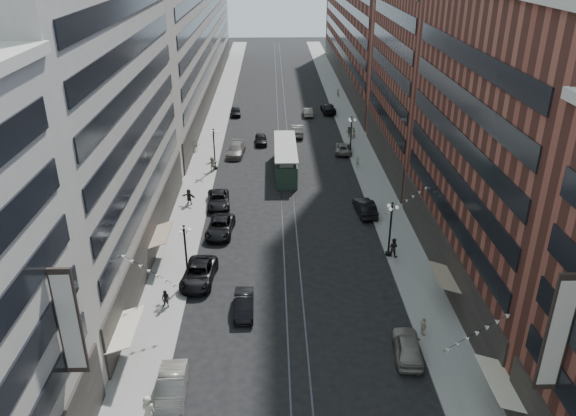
{
  "coord_description": "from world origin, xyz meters",
  "views": [
    {
      "loc": [
        -1.67,
        -14.0,
        26.97
      ],
      "look_at": [
        -0.31,
        32.47,
        5.0
      ],
      "focal_mm": 35.0,
      "sensor_mm": 36.0,
      "label": 1
    }
  ],
  "objects": [
    {
      "name": "sidewalk_west",
      "position": [
        -11.0,
        70.0,
        0.07
      ],
      "size": [
        4.0,
        180.0,
        0.15
      ],
      "primitive_type": "cube",
      "color": "gray",
      "rests_on": "ground"
    },
    {
      "name": "car_13",
      "position": [
        -3.36,
        65.53,
        0.72
      ],
      "size": [
        1.88,
        4.29,
        1.44
      ],
      "primitive_type": "imported",
      "rotation": [
        0.0,
        0.0,
        0.04
      ],
      "color": "black",
      "rests_on": "ground"
    },
    {
      "name": "car_11",
      "position": [
        8.4,
        61.26,
        0.68
      ],
      "size": [
        2.86,
        5.13,
        1.36
      ],
      "primitive_type": "imported",
      "rotation": [
        0.0,
        0.0,
        3.01
      ],
      "color": "slate",
      "rests_on": "ground"
    },
    {
      "name": "car_1",
      "position": [
        -8.4,
        14.09,
        0.82
      ],
      "size": [
        2.04,
        5.1,
        1.65
      ],
      "primitive_type": "imported",
      "rotation": [
        0.0,
        0.0,
        0.06
      ],
      "color": "slate",
      "rests_on": "ground"
    },
    {
      "name": "car_2",
      "position": [
        -8.26,
        28.13,
        0.8
      ],
      "size": [
        3.11,
        5.95,
        1.6
      ],
      "primitive_type": "imported",
      "rotation": [
        0.0,
        0.0,
        -0.08
      ],
      "color": "black",
      "rests_on": "ground"
    },
    {
      "name": "ground",
      "position": [
        0.0,
        60.0,
        0.0
      ],
      "size": [
        220.0,
        220.0,
        0.0
      ],
      "primitive_type": "plane",
      "color": "black",
      "rests_on": "ground"
    },
    {
      "name": "lamppost_se_far",
      "position": [
        9.2,
        32.0,
        3.1
      ],
      "size": [
        1.03,
        1.14,
        5.52
      ],
      "color": "black",
      "rests_on": "sidewalk_east"
    },
    {
      "name": "car_12",
      "position": [
        8.21,
        82.13,
        0.8
      ],
      "size": [
        2.56,
        5.66,
        1.61
      ],
      "primitive_type": "imported",
      "rotation": [
        0.0,
        0.0,
        3.2
      ],
      "color": "black",
      "rests_on": "ground"
    },
    {
      "name": "rail_east",
      "position": [
        0.7,
        70.0,
        0.01
      ],
      "size": [
        0.12,
        180.0,
        0.02
      ],
      "primitive_type": "cube",
      "color": "#2D2D33",
      "rests_on": "ground"
    },
    {
      "name": "car_7",
      "position": [
        -7.12,
        37.12,
        0.77
      ],
      "size": [
        2.94,
        5.68,
        1.53
      ],
      "primitive_type": "imported",
      "rotation": [
        0.0,
        0.0,
        -0.07
      ],
      "color": "black",
      "rests_on": "ground"
    },
    {
      "name": "lamppost_se_mid",
      "position": [
        9.2,
        60.0,
        3.1
      ],
      "size": [
        1.03,
        1.14,
        5.52
      ],
      "color": "black",
      "rests_on": "sidewalk_east"
    },
    {
      "name": "lamppost_sw_mid",
      "position": [
        -9.2,
        55.0,
        3.1
      ],
      "size": [
        1.03,
        1.14,
        5.52
      ],
      "color": "black",
      "rests_on": "sidewalk_west"
    },
    {
      "name": "car_10",
      "position": [
        8.4,
        41.24,
        0.82
      ],
      "size": [
        2.19,
        5.12,
        1.64
      ],
      "primitive_type": "imported",
      "rotation": [
        0.0,
        0.0,
        3.23
      ],
      "color": "black",
      "rests_on": "ground"
    },
    {
      "name": "rail_west",
      "position": [
        -0.7,
        70.0,
        0.01
      ],
      "size": [
        0.12,
        180.0,
        0.02
      ],
      "primitive_type": "cube",
      "color": "#2D2D33",
      "rests_on": "ground"
    },
    {
      "name": "sidewalk_east",
      "position": [
        11.0,
        70.0,
        0.07
      ],
      "size": [
        4.0,
        180.0,
        0.15
      ],
      "primitive_type": "cube",
      "color": "gray",
      "rests_on": "ground"
    },
    {
      "name": "pedestrian_9",
      "position": [
        10.06,
        67.9,
        0.96
      ],
      "size": [
        1.12,
        0.68,
        1.62
      ],
      "primitive_type": "imported",
      "rotation": [
        0.0,
        0.0,
        -0.26
      ],
      "color": "black",
      "rests_on": "sidewalk_east"
    },
    {
      "name": "car_8",
      "position": [
        -6.8,
        60.67,
        0.8
      ],
      "size": [
        2.75,
        5.72,
        1.61
      ],
      "primitive_type": "imported",
      "rotation": [
        0.0,
        0.0,
        -0.09
      ],
      "color": "slate",
      "rests_on": "ground"
    },
    {
      "name": "car_4",
      "position": [
        7.85,
        17.83,
        0.81
      ],
      "size": [
        2.37,
        4.9,
        1.61
      ],
      "primitive_type": "imported",
      "rotation": [
        0.0,
        0.0,
        3.04
      ],
      "color": "gray",
      "rests_on": "ground"
    },
    {
      "name": "building_west_far",
      "position": [
        -17.0,
        96.0,
        13.0
      ],
      "size": [
        8.0,
        90.0,
        26.0
      ],
      "primitive_type": "cube",
      "color": "#A7A094",
      "rests_on": "ground"
    },
    {
      "name": "car_extra_0",
      "position": [
        2.2,
        69.41,
        0.85
      ],
      "size": [
        1.89,
        5.17,
        1.69
      ],
      "primitive_type": "imported",
      "rotation": [
        0.0,
        0.0,
        3.12
      ],
      "color": "#656459",
      "rests_on": "ground"
    },
    {
      "name": "pedestrian_1",
      "position": [
        -9.5,
        12.07,
        1.1
      ],
      "size": [
        1.05,
        0.82,
        1.9
      ],
      "primitive_type": "imported",
      "rotation": [
        0.0,
        0.0,
        2.75
      ],
      "color": "beige",
      "rests_on": "sidewalk_west"
    },
    {
      "name": "car_14",
      "position": [
        4.5,
        80.36,
        0.7
      ],
      "size": [
        1.62,
        4.28,
        1.39
      ],
      "primitive_type": "imported",
      "rotation": [
        0.0,
        0.0,
        3.18
      ],
      "color": "gray",
      "rests_on": "ground"
    },
    {
      "name": "pedestrian_7",
      "position": [
        9.59,
        31.8,
        1.08
      ],
      "size": [
        1.04,
        0.89,
        1.87
      ],
      "primitive_type": "imported",
      "rotation": [
        0.0,
        0.0,
        2.61
      ],
      "color": "black",
      "rests_on": "sidewalk_east"
    },
    {
      "name": "car_extra_1",
      "position": [
        -7.85,
        43.92,
        0.73
      ],
      "size": [
        2.91,
        5.48,
        1.47
      ],
      "primitive_type": "imported",
      "rotation": [
        0.0,
        0.0,
        0.09
      ],
      "color": "black",
      "rests_on": "ground"
    },
    {
      "name": "pedestrian_extra_0",
      "position": [
        10.53,
        67.19,
        1.05
      ],
      "size": [
        0.98,
        0.74,
        1.79
      ],
      "primitive_type": "imported",
      "rotation": [
        0.0,
        0.0,
        3.48
      ],
      "color": "#B2A693",
      "rests_on": "sidewalk_east"
    },
    {
      "name": "pedestrian_extra_2",
      "position": [
        -9.52,
        54.46,
        1.09
      ],
      "size": [
        1.69,
        1.46,
        1.88
      ],
      "primitive_type": "imported",
      "rotation": [
        0.0,
        0.0,
        3.79
      ],
      "color": "#BAB29A",
      "rests_on": "sidewalk_west"
    },
    {
      "name": "pedestrian_5",
      "position": [
        -11.19,
        44.13,
        1.05
      ],
      "size": [
        1.74,
        1.02,
        1.81
      ],
      "primitive_type": "imported",
      "rotation": [
        0.0,
        0.0,
        -0.34
      ],
      "color": "black",
      "rests_on": "sidewalk_west"
    },
    {
      "name": "building_east_far",
      "position": [
        17.0,
        105.0,
        12.0
      ],
      "size": [
        8.0,
        72.0,
        24.0
      ],
      "primitive_type": "cube",
      "color": "brown",
      "rests_on": "ground"
    },
    {
      "name": "car_5",
      "position": [
        -4.12,
        23.48,
        0.73
      ],
      "size": [
        1.63,
        4.44,
        1.45
      ],
      "primitive_type": "imported",
      "rotation": [
        0.0,
        0.0,
        0.02
      ],
      "color": "black",
      "rests_on": "ground"
    },
    {
      "name": "car_9",
      "position": [
        -7.98,
        80.8,
        0.7
      ],
      "size": [
        2.03,
        4.26,
        1.41
      ],
      "primitive_type": "imported",
      "rotation": [
        0.0,
        0.0,
        0.09
      ],
      "color": "black",
      "rests_on": "ground"
    },
    {
      "name": "streetcar",
      "position": [
        0.0,
        54.36,
        1.63
      ],
      "size": [
        2.82,
        12.75,
        3.53
      ],
      "color": "#23372A",
      "rests_on": "ground"
    },
    {
      "name": "building_east_mid",
      "position": [
        17.0,
        28.0,
        12.0
      ],
      "size": [
        8.0,
        30.0,
        24.0
      ],
      "primitive_type": "cube",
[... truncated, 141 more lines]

